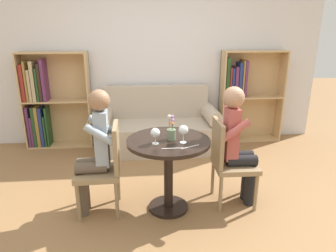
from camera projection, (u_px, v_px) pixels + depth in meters
The scene contains 15 objects.
ground_plane at pixel (168, 208), 3.07m from camera, with size 16.00×16.00×0.00m, color olive.
back_wall at pixel (156, 56), 4.62m from camera, with size 5.20×0.05×2.70m.
round_table at pixel (168, 157), 2.90m from camera, with size 0.80×0.80×0.75m.
couch at pixel (158, 129), 4.54m from camera, with size 1.81×0.80×0.92m.
bookshelf_left at pixel (47, 102), 4.53m from camera, with size 0.99×0.28×1.44m.
bookshelf_right at pixel (242, 97), 4.79m from camera, with size 0.99×0.28×1.44m.
chair_left at pixel (105, 165), 2.89m from camera, with size 0.43×0.43×0.90m.
chair_right at pixel (228, 159), 3.03m from camera, with size 0.43×0.43×0.90m.
person_left at pixel (94, 150), 2.83m from camera, with size 0.42×0.35×1.24m.
person_right at pixel (238, 143), 2.98m from camera, with size 0.42×0.35×1.24m.
wine_glass_left at pixel (155, 133), 2.71m from camera, with size 0.09×0.09×0.15m.
wine_glass_right at pixel (183, 131), 2.73m from camera, with size 0.09×0.09×0.17m.
flower_vase at pixel (171, 131), 2.82m from camera, with size 0.09×0.09×0.25m.
knife_left_setting at pixel (190, 147), 2.66m from camera, with size 0.18×0.09×0.00m.
fork_left_setting at pixel (172, 148), 2.63m from camera, with size 0.19×0.01×0.00m.
Camera 1 is at (-0.25, -2.65, 1.75)m, focal length 32.00 mm.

